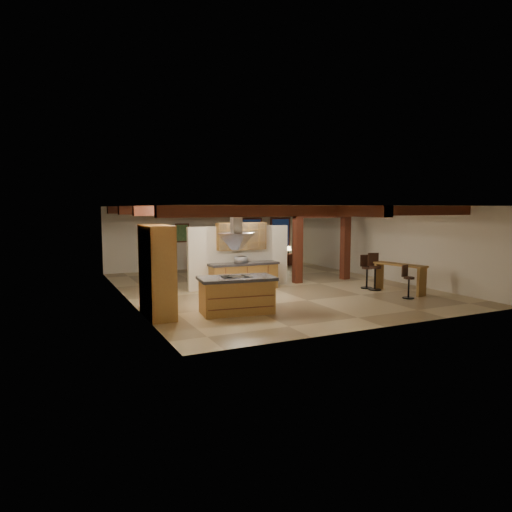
{
  "coord_description": "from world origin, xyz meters",
  "views": [
    {
      "loc": [
        -7.38,
        -14.32,
        2.85
      ],
      "look_at": [
        -0.34,
        0.5,
        1.11
      ],
      "focal_mm": 32.0,
      "sensor_mm": 36.0,
      "label": 1
    }
  ],
  "objects_px": {
    "sofa": "(260,260)",
    "bar_counter": "(400,273)",
    "kitchen_island": "(237,295)",
    "dining_table": "(225,269)"
  },
  "relations": [
    {
      "from": "kitchen_island",
      "to": "bar_counter",
      "type": "bearing_deg",
      "value": 3.94
    },
    {
      "from": "bar_counter",
      "to": "kitchen_island",
      "type": "bearing_deg",
      "value": -176.06
    },
    {
      "from": "sofa",
      "to": "bar_counter",
      "type": "relative_size",
      "value": 1.16
    },
    {
      "from": "bar_counter",
      "to": "sofa",
      "type": "bearing_deg",
      "value": 99.3
    },
    {
      "from": "kitchen_island",
      "to": "dining_table",
      "type": "bearing_deg",
      "value": 71.34
    },
    {
      "from": "kitchen_island",
      "to": "bar_counter",
      "type": "height_order",
      "value": "kitchen_island"
    },
    {
      "from": "dining_table",
      "to": "kitchen_island",
      "type": "bearing_deg",
      "value": -88.06
    },
    {
      "from": "sofa",
      "to": "bar_counter",
      "type": "distance_m",
      "value": 8.17
    },
    {
      "from": "kitchen_island",
      "to": "sofa",
      "type": "bearing_deg",
      "value": 60.46
    },
    {
      "from": "sofa",
      "to": "bar_counter",
      "type": "xyz_separation_m",
      "value": [
        1.32,
        -8.06,
        0.33
      ]
    }
  ]
}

